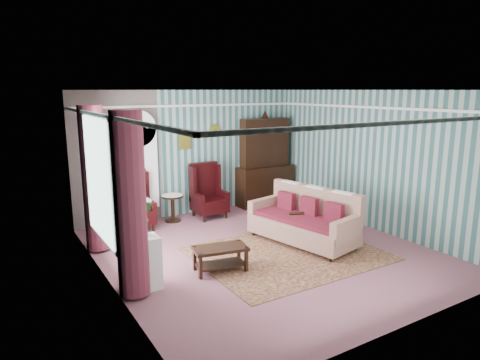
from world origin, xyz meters
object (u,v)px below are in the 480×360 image
wingback_left (135,201)px  nest_table (331,207)px  bookcase (139,174)px  floral_armchair (300,209)px  dresser_hutch (266,159)px  seated_woman (135,203)px  coffee_table (220,259)px  plant_stand (141,264)px  sofa (303,217)px  round_side_table (173,208)px  wingback_right (209,191)px

wingback_left → nest_table: bearing=-20.8°
bookcase → floral_armchair: bookcase is taller
dresser_hutch → seated_woman: 3.56m
dresser_hutch → seated_woman: dresser_hutch is taller
nest_table → coffee_table: size_ratio=0.62×
bookcase → dresser_hutch: (3.25, -0.12, 0.06)m
plant_stand → coffee_table: size_ratio=0.92×
seated_woman → plant_stand: bearing=-106.2°
sofa → dresser_hutch: bearing=-32.4°
round_side_table → coffee_table: bearing=-97.5°
wingback_right → round_side_table: 0.92m
wingback_left → sofa: wingback_left is taller
seated_woman → floral_armchair: bearing=-36.2°
dresser_hutch → nest_table: dresser_hutch is taller
nest_table → wingback_right: bearing=146.3°
dresser_hutch → wingback_left: size_ratio=1.89×
bookcase → coffee_table: bookcase is taller
dresser_hutch → nest_table: size_ratio=4.37×
wingback_right → plant_stand: bearing=-132.8°
dresser_hutch → round_side_table: (-2.60, -0.12, -0.88)m
floral_armchair → wingback_right: bearing=46.9°
nest_table → sofa: size_ratio=0.25×
coffee_table → round_side_table: bearing=82.5°
round_side_table → plant_stand: plant_stand is taller
floral_armchair → nest_table: bearing=-49.7°
wingback_left → sofa: 3.49m
bookcase → plant_stand: 3.39m
round_side_table → wingback_left: bearing=-170.5°
nest_table → plant_stand: 5.02m
plant_stand → dresser_hutch: bearing=35.1°
wingback_left → round_side_table: bearing=9.5°
wingback_right → plant_stand: size_ratio=1.56×
wingback_right → sofa: bearing=-72.9°
wingback_right → round_side_table: size_ratio=2.08×
wingback_left → plant_stand: wingback_left is taller
plant_stand → wingback_left: bearing=73.8°
wingback_left → floral_armchair: 3.43m
wingback_right → seated_woman: wingback_right is taller
dresser_hutch → wingback_right: bearing=-171.2°
bookcase → dresser_hutch: dresser_hutch is taller
dresser_hutch → floral_armchair: dresser_hutch is taller
wingback_left → floral_armchair: (2.76, -2.03, -0.08)m
nest_table → bookcase: bearing=153.1°
seated_woman → round_side_table: seated_woman is taller
bookcase → wingback_left: 0.68m
wingback_left → round_side_table: (0.90, 0.15, -0.33)m
coffee_table → plant_stand: bearing=178.6°
floral_armchair → plant_stand: bearing=121.8°
wingback_right → round_side_table: wingback_right is taller
plant_stand → sofa: 3.32m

